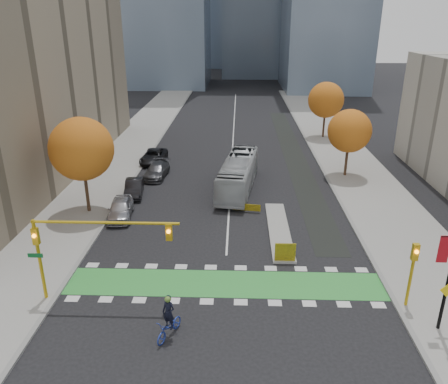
# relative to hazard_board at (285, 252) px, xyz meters

# --- Properties ---
(ground) EXTENTS (300.00, 300.00, 0.00)m
(ground) POSITION_rel_hazard_board_xyz_m (-4.00, -4.20, -0.80)
(ground) COLOR black
(ground) RESTS_ON ground
(sidewalk_west) EXTENTS (7.00, 120.00, 0.15)m
(sidewalk_west) POSITION_rel_hazard_board_xyz_m (-17.50, 15.80, -0.73)
(sidewalk_west) COLOR gray
(sidewalk_west) RESTS_ON ground
(sidewalk_east) EXTENTS (7.00, 120.00, 0.15)m
(sidewalk_east) POSITION_rel_hazard_board_xyz_m (9.50, 15.80, -0.73)
(sidewalk_east) COLOR gray
(sidewalk_east) RESTS_ON ground
(curb_west) EXTENTS (0.30, 120.00, 0.16)m
(curb_west) POSITION_rel_hazard_board_xyz_m (-14.00, 15.80, -0.73)
(curb_west) COLOR gray
(curb_west) RESTS_ON ground
(curb_east) EXTENTS (0.30, 120.00, 0.16)m
(curb_east) POSITION_rel_hazard_board_xyz_m (6.00, 15.80, -0.73)
(curb_east) COLOR gray
(curb_east) RESTS_ON ground
(bike_crossing) EXTENTS (20.00, 3.00, 0.01)m
(bike_crossing) POSITION_rel_hazard_board_xyz_m (-4.00, -2.70, -0.79)
(bike_crossing) COLOR green
(bike_crossing) RESTS_ON ground
(centre_line) EXTENTS (0.15, 70.00, 0.01)m
(centre_line) POSITION_rel_hazard_board_xyz_m (-4.00, 35.80, -0.80)
(centre_line) COLOR silver
(centre_line) RESTS_ON ground
(bike_lane_paint) EXTENTS (2.50, 50.00, 0.01)m
(bike_lane_paint) POSITION_rel_hazard_board_xyz_m (3.50, 25.80, -0.80)
(bike_lane_paint) COLOR black
(bike_lane_paint) RESTS_ON ground
(median_island) EXTENTS (1.60, 10.00, 0.16)m
(median_island) POSITION_rel_hazard_board_xyz_m (0.00, 4.80, -0.72)
(median_island) COLOR gray
(median_island) RESTS_ON ground
(hazard_board) EXTENTS (1.40, 0.12, 1.30)m
(hazard_board) POSITION_rel_hazard_board_xyz_m (0.00, 0.00, 0.00)
(hazard_board) COLOR yellow
(hazard_board) RESTS_ON median_island
(tree_west) EXTENTS (5.20, 5.20, 8.22)m
(tree_west) POSITION_rel_hazard_board_xyz_m (-16.00, 7.80, 4.82)
(tree_west) COLOR #332114
(tree_west) RESTS_ON ground
(tree_east_near) EXTENTS (4.40, 4.40, 7.08)m
(tree_east_near) POSITION_rel_hazard_board_xyz_m (8.00, 17.80, 4.06)
(tree_east_near) COLOR #332114
(tree_east_near) RESTS_ON ground
(tree_east_far) EXTENTS (4.80, 4.80, 7.65)m
(tree_east_far) POSITION_rel_hazard_board_xyz_m (8.50, 33.80, 4.44)
(tree_east_far) COLOR #332114
(tree_east_far) RESTS_ON ground
(traffic_signal_west) EXTENTS (8.53, 0.56, 5.20)m
(traffic_signal_west) POSITION_rel_hazard_board_xyz_m (-11.93, -4.71, 3.23)
(traffic_signal_west) COLOR #BF9914
(traffic_signal_west) RESTS_ON ground
(traffic_signal_east) EXTENTS (0.35, 0.43, 4.10)m
(traffic_signal_east) POSITION_rel_hazard_board_xyz_m (6.50, -4.71, 1.93)
(traffic_signal_east) COLOR #BF9914
(traffic_signal_east) RESTS_ON ground
(cyclist) EXTENTS (1.58, 2.26, 2.47)m
(cyclist) POSITION_rel_hazard_board_xyz_m (-6.72, -7.67, 0.03)
(cyclist) COLOR #2337A0
(cyclist) RESTS_ON ground
(bus) EXTENTS (4.20, 11.63, 3.17)m
(bus) POSITION_rel_hazard_board_xyz_m (-3.24, 13.68, 0.78)
(bus) COLOR #B2B7BA
(bus) RESTS_ON ground
(parked_car_a) EXTENTS (2.44, 4.87, 1.59)m
(parked_car_a) POSITION_rel_hazard_board_xyz_m (-13.00, 6.87, -0.00)
(parked_car_a) COLOR #A9A8AE
(parked_car_a) RESTS_ON ground
(parked_car_b) EXTENTS (2.13, 4.57, 1.45)m
(parked_car_b) POSITION_rel_hazard_board_xyz_m (-13.00, 11.87, -0.08)
(parked_car_b) COLOR black
(parked_car_b) RESTS_ON ground
(parked_car_c) EXTENTS (2.37, 5.08, 1.44)m
(parked_car_c) POSITION_rel_hazard_board_xyz_m (-11.76, 16.87, -0.08)
(parked_car_c) COLOR #444448
(parked_car_c) RESTS_ON ground
(parked_car_d) EXTENTS (2.69, 5.40, 1.47)m
(parked_car_d) POSITION_rel_hazard_board_xyz_m (-13.00, 21.87, -0.07)
(parked_car_d) COLOR black
(parked_car_d) RESTS_ON ground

